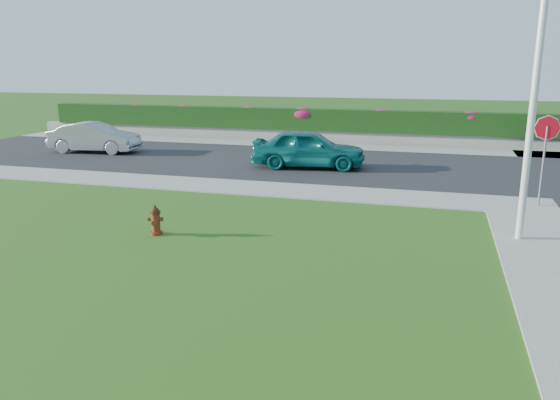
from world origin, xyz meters
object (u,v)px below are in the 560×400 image
(sedan_silver, at_px, (95,137))
(stop_sign, at_px, (546,139))
(fire_hydrant, at_px, (156,221))
(sedan_teal, at_px, (308,148))
(utility_pole, at_px, (533,104))

(sedan_silver, relative_size, stop_sign, 1.57)
(fire_hydrant, xyz_separation_m, sedan_teal, (1.52, 9.32, 0.44))
(sedan_teal, distance_m, utility_pole, 10.23)
(utility_pole, relative_size, stop_sign, 2.39)
(utility_pole, bearing_deg, fire_hydrant, -166.77)
(sedan_teal, height_order, utility_pole, utility_pole)
(sedan_teal, distance_m, sedan_silver, 10.26)
(utility_pole, bearing_deg, stop_sign, 74.72)
(fire_hydrant, relative_size, utility_pole, 0.11)
(utility_pole, xyz_separation_m, stop_sign, (0.94, 3.44, -1.16))
(sedan_silver, bearing_deg, stop_sign, -110.77)
(sedan_silver, bearing_deg, sedan_teal, -100.91)
(fire_hydrant, bearing_deg, sedan_teal, 64.15)
(fire_hydrant, relative_size, stop_sign, 0.27)
(sedan_silver, distance_m, utility_pole, 19.03)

